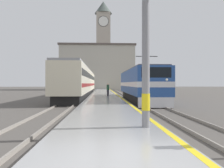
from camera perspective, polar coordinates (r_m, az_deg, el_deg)
name	(u,v)px	position (r m, az deg, el deg)	size (l,w,h in m)	color
ground_plane	(104,96)	(34.88, -2.17, -3.08)	(200.00, 200.00, 0.00)	#514C47
platform	(104,96)	(29.88, -2.09, -3.24)	(3.92, 140.00, 0.40)	#999999
rail_track_near	(132,97)	(30.17, 5.27, -3.52)	(2.83, 140.00, 0.16)	#514C47
rail_track_far	(79,98)	(30.05, -8.62, -3.54)	(2.83, 140.00, 0.16)	#514C47
locomotive_train	(140,85)	(24.01, 7.30, -0.22)	(2.92, 14.67, 4.50)	black
passenger_train	(81,82)	(33.29, -8.03, 0.51)	(2.92, 30.58, 4.05)	black
catenary_mast	(149,22)	(8.20, 9.53, 15.63)	(2.88, 0.30, 7.54)	gray
person_on_platform	(108,89)	(27.74, -1.09, -1.38)	(0.34, 0.34, 1.58)	#23232D
clock_tower	(103,42)	(76.28, -2.27, 10.79)	(5.87, 5.87, 30.19)	#ADA393
station_building	(98,68)	(67.37, -3.79, 4.29)	(22.62, 9.12, 13.63)	#B7B2A3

